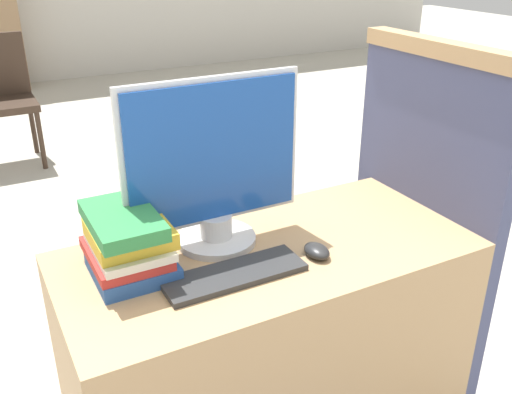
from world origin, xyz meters
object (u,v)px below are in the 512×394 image
(monitor, at_px, (214,167))
(mouse, at_px, (317,251))
(keyboard, at_px, (234,274))
(book_stack, at_px, (128,244))
(far_chair, at_px, (0,93))

(monitor, distance_m, mouse, 0.36)
(keyboard, bearing_deg, mouse, -2.96)
(book_stack, bearing_deg, monitor, 9.38)
(mouse, relative_size, book_stack, 0.33)
(mouse, height_order, book_stack, book_stack)
(monitor, bearing_deg, far_chair, 95.48)
(keyboard, height_order, far_chair, far_chair)
(mouse, relative_size, far_chair, 0.09)
(keyboard, height_order, book_stack, book_stack)
(keyboard, height_order, mouse, mouse)
(keyboard, bearing_deg, far_chair, 94.54)
(keyboard, bearing_deg, book_stack, 147.10)
(monitor, bearing_deg, book_stack, -170.62)
(monitor, bearing_deg, mouse, -44.17)
(keyboard, distance_m, mouse, 0.25)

